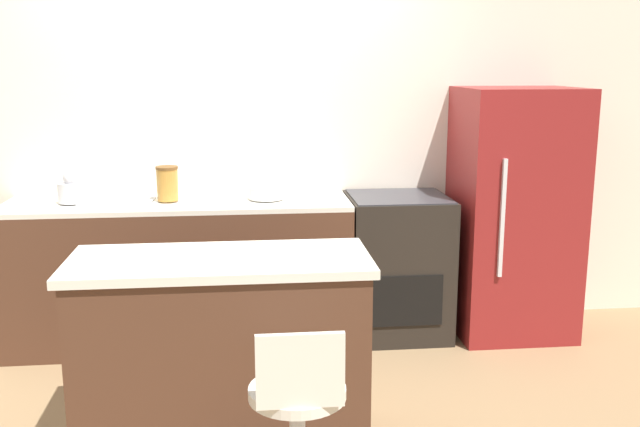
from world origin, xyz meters
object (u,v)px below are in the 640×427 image
oven_range (397,266)px  kettle (71,190)px  mixing_bowl (266,192)px  refrigerator (514,213)px

oven_range → kettle: (-2.02, 0.00, 0.54)m
kettle → oven_range: bearing=-0.1°
oven_range → kettle: bearing=179.9°
oven_range → mixing_bowl: size_ratio=4.23×
oven_range → mixing_bowl: mixing_bowl is taller
oven_range → mixing_bowl: 0.98m
oven_range → refrigerator: bearing=-2.3°
oven_range → mixing_bowl: (-0.84, 0.00, 0.50)m
refrigerator → kettle: refrigerator is taller
refrigerator → kettle: 2.79m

